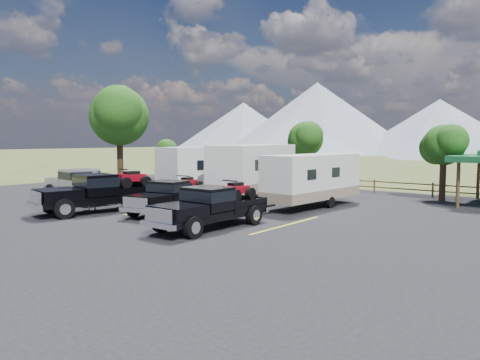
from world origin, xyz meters
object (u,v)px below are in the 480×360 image
Objects in this scene: rig_right at (212,206)px; trailer_right at (312,180)px; trailer_left at (214,170)px; person_b at (96,188)px; pickup_silver at (81,184)px; person_a at (92,193)px; rig_center at (171,196)px; rig_left at (101,192)px; tree_big_nw at (119,116)px; trailer_center at (254,171)px.

rig_right is 8.26m from trailer_right.
trailer_left is 4.95× the size of person_b.
pickup_silver is at bearing -119.76° from trailer_left.
person_a is at bearing -178.32° from rig_right.
rig_right is at bearing 87.81° from pickup_silver.
trailer_right reaches higher than person_a.
rig_center is 3.13× the size of person_a.
rig_left is 8.68m from trailer_left.
trailer_left is at bearing 102.80° from rig_center.
trailer_left reaches higher than rig_left.
person_b is (2.52, -0.63, -0.04)m from pickup_silver.
tree_big_nw is 12.50m from trailer_center.
rig_right is at bearing 13.79° from rig_left.
tree_big_nw is at bearing 155.67° from rig_right.
tree_big_nw is 9.81m from trailer_left.
trailer_right reaches higher than rig_center.
rig_left is 3.59× the size of person_b.
rig_right is at bearing 152.15° from person_a.
tree_big_nw is 0.82× the size of trailer_left.
person_a is (-8.58, -0.16, -0.02)m from rig_right.
person_b is (-1.46, 1.25, 0.03)m from person_a.
rig_right is at bearing -87.50° from trailer_right.
trailer_right is (0.18, 8.24, 0.59)m from rig_right.
person_b is at bearing -141.27° from trailer_right.
trailer_left reaches higher than rig_center.
trailer_right is (7.79, 8.51, 0.48)m from rig_left.
rig_center is at bearing -121.67° from trailer_right.
rig_left is 1.18× the size of rig_center.
person_a is at bearing -124.52° from trailer_center.
trailer_center is 1.17× the size of trailer_right.
trailer_left is 7.80m from person_b.
rig_left is 5.33m from pickup_silver.
tree_big_nw is 4.19× the size of person_a.
trailer_center is 10.10m from person_a.
tree_big_nw is at bearing -141.36° from pickup_silver.
tree_big_nw reaches higher than trailer_right.
tree_big_nw reaches higher than pickup_silver.
trailer_left is (-2.96, 6.62, 0.83)m from rig_center.
rig_center is at bearing 158.89° from rig_right.
trailer_center is 5.32× the size of person_a.
rig_left is 3.77m from rig_center.
pickup_silver is (-8.13, -0.04, 0.11)m from rig_center.
trailer_right is (4.73, -0.82, -0.25)m from trailer_center.
pickup_silver is (-12.74, -6.52, -0.54)m from trailer_right.
trailer_right is 4.56× the size of person_a.
rig_right is at bearing -74.23° from trailer_center.
trailer_left is 1.44× the size of pickup_silver.
trailer_center is at bearing 173.96° from trailer_right.
rig_left is at bearing -177.37° from rig_right.
rig_center is (3.18, 2.03, -0.17)m from rig_left.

